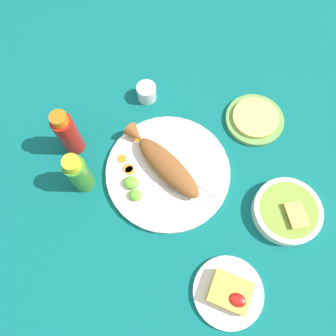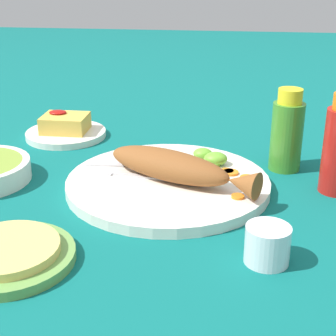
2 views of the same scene
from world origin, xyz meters
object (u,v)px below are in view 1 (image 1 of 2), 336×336
at_px(fork_far, 188,196).
at_px(fried_fish, 164,163).
at_px(hot_sauce_bottle_red, 68,134).
at_px(side_plate_fries, 228,292).
at_px(guacamole_bowl, 287,211).
at_px(fork_near, 197,183).
at_px(main_plate, 168,172).
at_px(hot_sauce_bottle_green, 79,173).
at_px(salt_cup, 147,93).
at_px(tortilla_plate, 254,120).

bearing_deg(fork_far, fried_fish, 147.00).
bearing_deg(hot_sauce_bottle_red, fried_fish, 6.61).
xyz_separation_m(side_plate_fries, guacamole_bowl, (0.08, 0.25, 0.01)).
bearing_deg(fork_near, main_plate, -174.75).
xyz_separation_m(fried_fish, fork_near, (0.10, -0.01, -0.02)).
bearing_deg(side_plate_fries, fork_near, 125.63).
xyz_separation_m(hot_sauce_bottle_green, guacamole_bowl, (0.55, 0.13, -0.05)).
bearing_deg(hot_sauce_bottle_green, fried_fish, 32.42).
bearing_deg(fried_fish, side_plate_fries, -16.71).
distance_m(fried_fish, salt_cup, 0.25).
xyz_separation_m(fried_fish, tortilla_plate, (0.19, 0.25, -0.04)).
xyz_separation_m(hot_sauce_bottle_red, tortilla_plate, (0.47, 0.28, -0.07)).
distance_m(fork_near, guacamole_bowl, 0.25).
distance_m(main_plate, hot_sauce_bottle_green, 0.25).
bearing_deg(salt_cup, fork_far, -48.09).
bearing_deg(guacamole_bowl, fork_far, -167.15).
bearing_deg(fork_far, fork_near, 72.22).
bearing_deg(hot_sauce_bottle_green, main_plate, 29.12).
bearing_deg(hot_sauce_bottle_red, fork_near, 2.97).
relative_size(fork_far, salt_cup, 3.09).
xyz_separation_m(hot_sauce_bottle_red, hot_sauce_bottle_green, (0.08, -0.09, -0.01)).
relative_size(hot_sauce_bottle_green, salt_cup, 2.58).
xyz_separation_m(main_plate, guacamole_bowl, (0.34, 0.01, 0.01)).
height_order(fork_near, tortilla_plate, fork_near).
bearing_deg(fork_near, side_plate_fries, -45.89).
relative_size(main_plate, tortilla_plate, 1.99).
height_order(side_plate_fries, tortilla_plate, same).
relative_size(fork_far, tortilla_plate, 1.05).
height_order(main_plate, fried_fish, fried_fish).
relative_size(hot_sauce_bottle_green, side_plate_fries, 0.88).
distance_m(fork_near, hot_sauce_bottle_red, 0.38).
height_order(fried_fish, guacamole_bowl, fried_fish).
distance_m(fork_far, hot_sauce_bottle_red, 0.37).
height_order(hot_sauce_bottle_green, guacamole_bowl, hot_sauce_bottle_green).
xyz_separation_m(main_plate, fried_fish, (-0.01, 0.01, 0.03)).
distance_m(main_plate, tortilla_plate, 0.31).
bearing_deg(fried_fish, fork_near, 18.91).
relative_size(fried_fish, fork_far, 1.50).
bearing_deg(salt_cup, fried_fish, -55.21).
xyz_separation_m(fork_far, hot_sauce_bottle_red, (-0.36, 0.02, 0.06)).
xyz_separation_m(hot_sauce_bottle_red, salt_cup, (0.13, 0.24, -0.06)).
bearing_deg(guacamole_bowl, tortilla_plate, 123.03).
relative_size(fork_near, side_plate_fries, 1.05).
distance_m(main_plate, fried_fish, 0.04).
xyz_separation_m(hot_sauce_bottle_green, tortilla_plate, (0.39, 0.37, -0.06)).
bearing_deg(side_plate_fries, fork_far, 133.42).
height_order(hot_sauce_bottle_green, salt_cup, hot_sauce_bottle_green).
relative_size(fried_fish, tortilla_plate, 1.58).
xyz_separation_m(fried_fish, salt_cup, (-0.14, 0.21, -0.02)).
distance_m(fork_far, side_plate_fries, 0.26).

